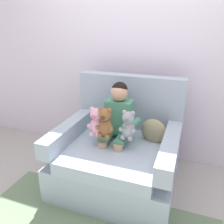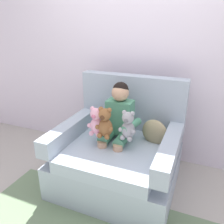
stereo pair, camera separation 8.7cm
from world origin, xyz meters
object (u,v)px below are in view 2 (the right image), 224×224
at_px(seated_child, 118,120).
at_px(plush_brown, 105,123).
at_px(armchair, 119,155).
at_px(throw_pillow, 154,132).
at_px(plush_grey, 128,126).
at_px(plush_pink, 96,122).

xyz_separation_m(seated_child, plush_brown, (-0.05, -0.19, 0.03)).
xyz_separation_m(armchair, seated_child, (-0.04, 0.04, 0.36)).
relative_size(armchair, throw_pillow, 4.41).
bearing_deg(throw_pillow, plush_grey, -128.99).
bearing_deg(throw_pillow, seated_child, -163.98).
height_order(armchair, plush_pink, armchair).
relative_size(plush_brown, throw_pillow, 1.14).
height_order(plush_pink, throw_pillow, plush_pink).
relative_size(plush_grey, throw_pillow, 1.06).
bearing_deg(plush_pink, plush_brown, 1.72).
height_order(armchair, plush_brown, armchair).
xyz_separation_m(armchair, plush_grey, (0.12, -0.10, 0.39)).
height_order(seated_child, plush_brown, seated_child).
distance_m(armchair, plush_pink, 0.45).
bearing_deg(armchair, seated_child, 134.02).
height_order(seated_child, throw_pillow, seated_child).
distance_m(armchair, seated_child, 0.37).
relative_size(armchair, plush_brown, 3.88).
bearing_deg(plush_grey, plush_brown, -174.37).
bearing_deg(plush_grey, throw_pillow, 45.09).
distance_m(seated_child, plush_grey, 0.21).
height_order(plush_grey, throw_pillow, plush_grey).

